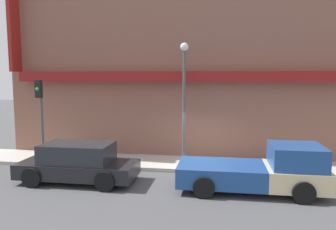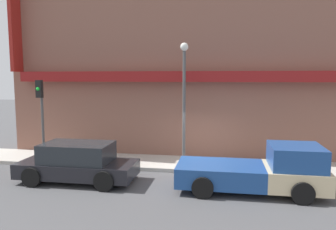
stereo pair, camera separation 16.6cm
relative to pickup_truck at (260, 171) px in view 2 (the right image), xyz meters
The scene contains 8 objects.
ground_plane 3.09m from the pickup_truck, 144.32° to the left, with size 80.00×80.00×0.00m, color #4C4C4F.
sidewalk 3.88m from the pickup_truck, 129.47° to the left, with size 36.00×2.41×0.16m.
building 7.92m from the pickup_truck, 113.43° to the left, with size 19.80×3.80×11.53m.
pickup_truck is the anchor object (origin of this frame).
parked_car 6.89m from the pickup_truck, behind, with size 4.54×2.03×1.52m.
fire_hydrant 7.14m from the pickup_truck, 161.60° to the left, with size 0.17×0.17×0.61m.
street_lamp 4.91m from the pickup_truck, 138.85° to the left, with size 0.36×0.36×5.37m.
traffic_light 10.04m from the pickup_truck, 167.50° to the left, with size 0.28×0.42×3.76m.
Camera 2 is at (1.10, -13.40, 4.05)m, focal length 35.00 mm.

